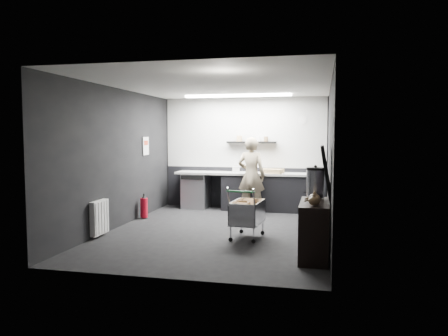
# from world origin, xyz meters

# --- Properties ---
(floor) EXTENTS (5.50, 5.50, 0.00)m
(floor) POSITION_xyz_m (0.00, 0.00, 0.00)
(floor) COLOR black
(floor) RESTS_ON ground
(ceiling) EXTENTS (5.50, 5.50, 0.00)m
(ceiling) POSITION_xyz_m (0.00, 0.00, 2.70)
(ceiling) COLOR beige
(ceiling) RESTS_ON wall_back
(wall_back) EXTENTS (5.50, 0.00, 5.50)m
(wall_back) POSITION_xyz_m (0.00, 2.75, 1.35)
(wall_back) COLOR black
(wall_back) RESTS_ON floor
(wall_front) EXTENTS (5.50, 0.00, 5.50)m
(wall_front) POSITION_xyz_m (0.00, -2.75, 1.35)
(wall_front) COLOR black
(wall_front) RESTS_ON floor
(wall_left) EXTENTS (0.00, 5.50, 5.50)m
(wall_left) POSITION_xyz_m (-2.00, 0.00, 1.35)
(wall_left) COLOR black
(wall_left) RESTS_ON floor
(wall_right) EXTENTS (0.00, 5.50, 5.50)m
(wall_right) POSITION_xyz_m (2.00, 0.00, 1.35)
(wall_right) COLOR black
(wall_right) RESTS_ON floor
(kitchen_wall_panel) EXTENTS (3.95, 0.02, 1.70)m
(kitchen_wall_panel) POSITION_xyz_m (0.00, 2.73, 1.85)
(kitchen_wall_panel) COLOR beige
(kitchen_wall_panel) RESTS_ON wall_back
(dado_panel) EXTENTS (3.95, 0.02, 1.00)m
(dado_panel) POSITION_xyz_m (0.00, 2.73, 0.50)
(dado_panel) COLOR black
(dado_panel) RESTS_ON wall_back
(floating_shelf) EXTENTS (1.20, 0.22, 0.04)m
(floating_shelf) POSITION_xyz_m (0.20, 2.62, 1.62)
(floating_shelf) COLOR black
(floating_shelf) RESTS_ON wall_back
(wall_clock) EXTENTS (0.20, 0.03, 0.20)m
(wall_clock) POSITION_xyz_m (1.40, 2.72, 2.15)
(wall_clock) COLOR silver
(wall_clock) RESTS_ON wall_back
(poster) EXTENTS (0.02, 0.30, 0.40)m
(poster) POSITION_xyz_m (-1.98, 1.30, 1.55)
(poster) COLOR white
(poster) RESTS_ON wall_left
(poster_red_band) EXTENTS (0.02, 0.22, 0.10)m
(poster_red_band) POSITION_xyz_m (-1.98, 1.30, 1.62)
(poster_red_band) COLOR #B43116
(poster_red_band) RESTS_ON poster
(radiator) EXTENTS (0.10, 0.50, 0.60)m
(radiator) POSITION_xyz_m (-1.94, -0.90, 0.35)
(radiator) COLOR silver
(radiator) RESTS_ON wall_left
(ceiling_strip) EXTENTS (2.40, 0.20, 0.04)m
(ceiling_strip) POSITION_xyz_m (0.00, 1.85, 2.67)
(ceiling_strip) COLOR white
(ceiling_strip) RESTS_ON ceiling
(prep_counter) EXTENTS (3.20, 0.61, 0.90)m
(prep_counter) POSITION_xyz_m (0.14, 2.42, 0.46)
(prep_counter) COLOR black
(prep_counter) RESTS_ON floor
(person) EXTENTS (0.70, 0.52, 1.75)m
(person) POSITION_xyz_m (0.30, 1.97, 0.88)
(person) COLOR #C1B699
(person) RESTS_ON floor
(shopping_cart) EXTENTS (0.55, 0.85, 0.89)m
(shopping_cart) POSITION_xyz_m (0.61, -0.40, 0.42)
(shopping_cart) COLOR silver
(shopping_cart) RESTS_ON floor
(sideboard) EXTENTS (0.47, 1.10, 1.65)m
(sideboard) POSITION_xyz_m (1.78, -1.35, 0.53)
(sideboard) COLOR black
(sideboard) RESTS_ON floor
(fire_extinguisher) EXTENTS (0.16, 0.16, 0.52)m
(fire_extinguisher) POSITION_xyz_m (-1.85, 0.86, 0.25)
(fire_extinguisher) COLOR #B20B1E
(fire_extinguisher) RESTS_ON floor
(cardboard_box) EXTENTS (0.54, 0.45, 0.10)m
(cardboard_box) POSITION_xyz_m (0.73, 2.37, 0.95)
(cardboard_box) COLOR tan
(cardboard_box) RESTS_ON prep_counter
(pink_tub) EXTENTS (0.19, 0.19, 0.19)m
(pink_tub) POSITION_xyz_m (0.25, 2.42, 1.00)
(pink_tub) COLOR beige
(pink_tub) RESTS_ON prep_counter
(white_container) EXTENTS (0.19, 0.16, 0.15)m
(white_container) POSITION_xyz_m (-0.13, 2.37, 0.98)
(white_container) COLOR silver
(white_container) RESTS_ON prep_counter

